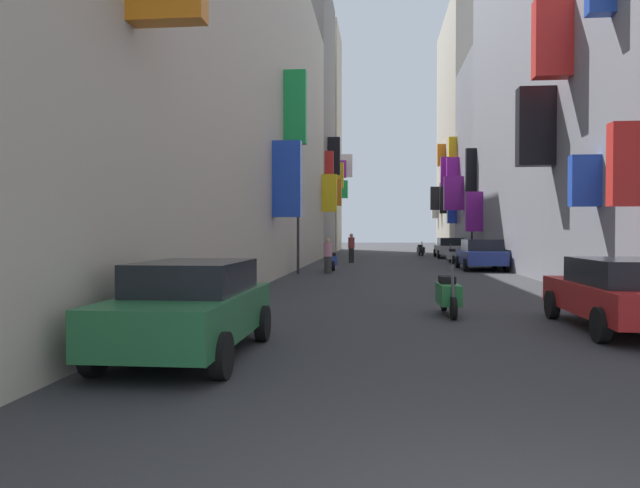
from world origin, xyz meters
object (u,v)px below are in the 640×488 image
scooter_green (448,294)px  scooter_silver (452,255)px  parked_car_blue (481,254)px  pedestrian_crossing (351,248)px  parked_car_silver (450,247)px  pedestrian_near_left (328,256)px  traffic_light_near_corner (298,202)px  traffic_light_far_corner (472,216)px  parked_car_red (624,292)px  scooter_blue (331,261)px  scooter_black (421,250)px  parked_car_green (191,306)px

scooter_green → scooter_silver: (2.77, 22.31, -0.00)m
parked_car_blue → pedestrian_crossing: (-6.59, 6.06, 0.11)m
parked_car_silver → pedestrian_near_left: size_ratio=2.76×
traffic_light_near_corner → scooter_green: bearing=-68.1°
scooter_green → traffic_light_near_corner: traffic_light_near_corner is taller
scooter_silver → pedestrian_near_left: pedestrian_near_left is taller
traffic_light_near_corner → traffic_light_far_corner: traffic_light_near_corner is taller
traffic_light_far_corner → pedestrian_crossing: bearing=-170.1°
scooter_green → traffic_light_far_corner: traffic_light_far_corner is taller
parked_car_red → traffic_light_near_corner: size_ratio=0.89×
scooter_blue → scooter_silver: size_ratio=1.00×
scooter_blue → scooter_silver: (6.60, 7.12, -0.00)m
scooter_green → pedestrian_near_left: pedestrian_near_left is taller
parked_car_blue → scooter_blue: bearing=-172.9°
parked_car_silver → scooter_green: parked_car_silver is taller
scooter_green → pedestrian_near_left: 13.39m
parked_car_blue → scooter_blue: size_ratio=2.29×
parked_car_blue → pedestrian_near_left: size_ratio=2.69×
parked_car_blue → traffic_light_near_corner: size_ratio=0.89×
parked_car_red → scooter_blue: bearing=112.0°
scooter_silver → traffic_light_near_corner: bearing=-129.3°
traffic_light_far_corner → traffic_light_near_corner: bearing=-130.6°
scooter_green → traffic_light_near_corner: 13.96m
parked_car_silver → parked_car_red: 31.62m
scooter_blue → scooter_black: same height
parked_car_blue → parked_car_red: (-0.39, -17.92, -0.06)m
parked_car_red → scooter_green: parked_car_red is taller
parked_car_green → scooter_green: size_ratio=2.10×
parked_car_blue → traffic_light_near_corner: (-8.52, -3.40, 2.41)m
parked_car_silver → scooter_blue: size_ratio=2.35×
scooter_silver → parked_car_blue: bearing=-84.0°
scooter_silver → parked_car_green: bearing=-104.7°
parked_car_green → scooter_black: bearing=80.9°
scooter_blue → traffic_light_near_corner: traffic_light_near_corner is taller
pedestrian_crossing → pedestrian_near_left: pedestrian_crossing is taller
pedestrian_crossing → traffic_light_far_corner: traffic_light_far_corner is taller
traffic_light_near_corner → traffic_light_far_corner: 14.15m
scooter_black → pedestrian_near_left: bearing=-105.2°
scooter_black → traffic_light_far_corner: 10.16m
parked_car_green → parked_car_red: (7.35, 2.96, -0.02)m
parked_car_blue → parked_car_silver: bearing=89.6°
traffic_light_far_corner → scooter_black: bearing=104.1°
scooter_silver → parked_car_red: bearing=-89.4°
scooter_blue → traffic_light_near_corner: size_ratio=0.39×
parked_car_red → scooter_black: 34.87m
scooter_green → scooter_blue: 15.67m
scooter_black → pedestrian_crossing: 11.91m
pedestrian_crossing → traffic_light_near_corner: traffic_light_near_corner is taller
parked_car_silver → scooter_silver: (-0.76, -7.48, -0.29)m
parked_car_green → parked_car_blue: 22.27m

